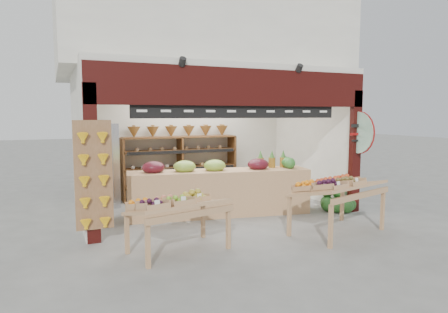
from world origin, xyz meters
TOP-DOWN VIEW (x-y plane):
  - ground at (0.00, 0.00)m, footprint 60.00×60.00m
  - shop_structure at (0.00, 1.61)m, footprint 6.36×5.12m
  - banana_board at (-2.73, -1.17)m, footprint 0.60×0.15m
  - gift_sign at (2.75, -1.15)m, footprint 0.04×0.93m
  - back_shelving at (-0.30, 1.96)m, footprint 2.98×0.49m
  - refrigerator at (-2.40, 1.56)m, footprint 0.93×0.93m
  - cardboard_stack at (-1.07, 0.68)m, footprint 1.03×0.73m
  - mid_counter at (-0.10, -0.16)m, footprint 3.92×1.40m
  - display_table_left at (-1.68, -2.03)m, footprint 1.67×1.16m
  - display_table_right at (1.28, -2.22)m, footprint 1.95×1.43m
  - watermelon_pile at (2.44, -0.86)m, footprint 0.76×0.78m

SIDE VIEW (x-z plane):
  - ground at x=0.00m, z-range 0.00..0.00m
  - cardboard_stack at x=-1.07m, z-range -0.08..0.51m
  - watermelon_pile at x=2.44m, z-range -0.07..0.52m
  - mid_counter at x=-0.10m, z-range -0.07..1.12m
  - display_table_left at x=-1.68m, z-range 0.26..1.24m
  - display_table_right at x=1.28m, z-range 0.31..1.41m
  - refrigerator at x=-2.40m, z-range 0.00..1.94m
  - banana_board at x=-2.73m, z-range 0.22..2.02m
  - back_shelving at x=-0.30m, z-range 0.25..2.10m
  - gift_sign at x=2.75m, z-range 1.29..2.21m
  - shop_structure at x=0.00m, z-range 1.22..6.62m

